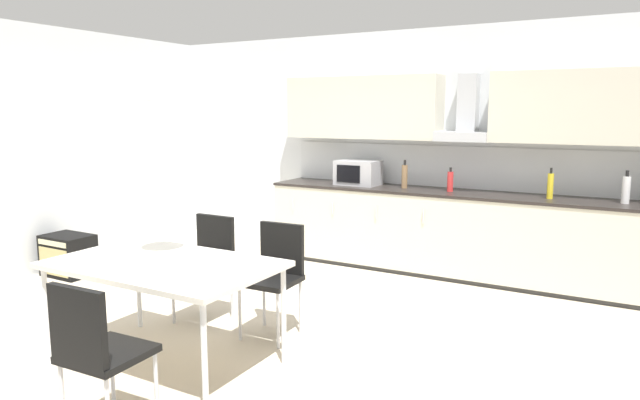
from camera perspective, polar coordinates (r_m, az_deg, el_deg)
The scene contains 17 objects.
ground_plane at distance 4.74m, azimuth -5.14°, elevation -12.82°, with size 9.23×7.73×0.02m, color beige.
wall_back at distance 6.74m, azimuth 7.57°, elevation 5.25°, with size 7.39×0.10×2.64m, color silver.
wall_left at distance 6.72m, azimuth -27.87°, elevation 4.29°, with size 0.10×6.19×2.64m, color silver.
kitchen_counter at distance 6.23m, azimuth 13.54°, elevation -3.27°, with size 4.25×0.66×0.90m.
backsplash_tile at distance 6.42m, azimuth 14.52°, elevation 3.16°, with size 4.23×0.02×0.46m, color silver.
upper_wall_cabinets at distance 6.24m, azimuth 14.36°, elevation 8.90°, with size 4.23×0.40×0.70m.
microwave at distance 6.55m, azimuth 3.83°, elevation 2.74°, with size 0.48×0.35×0.28m.
bottle_white at distance 5.92m, azimuth 28.28°, elevation 0.94°, with size 0.07×0.07×0.30m.
bottle_brown at distance 6.32m, azimuth 8.45°, elevation 2.37°, with size 0.07×0.07×0.31m.
bottle_yellow at distance 5.93m, azimuth 22.04°, elevation 1.35°, with size 0.06×0.06×0.30m.
bottle_red at distance 6.15m, azimuth 12.89°, elevation 1.84°, with size 0.06×0.06×0.25m.
dining_table at distance 4.02m, azimuth -15.38°, elevation -6.56°, with size 1.52×0.94×0.73m.
chair_far_left at distance 4.89m, azimuth -11.12°, elevation -5.59°, with size 0.40×0.40×0.87m.
chair_near_right at distance 3.29m, azimuth -21.58°, elevation -13.30°, with size 0.41×0.41×0.87m.
chair_far_right at distance 4.49m, azimuth -4.46°, elevation -6.77°, with size 0.42×0.42×0.87m.
guitar_amp at distance 6.67m, azimuth -23.87°, elevation -5.07°, with size 0.52×0.37×0.44m.
pendant_lamp at distance 3.89m, azimuth -16.14°, elevation 11.19°, with size 0.32×0.32×0.22m, color silver.
Camera 1 is at (2.53, -3.61, 1.74)m, focal length 32.00 mm.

